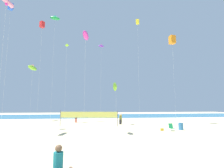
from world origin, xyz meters
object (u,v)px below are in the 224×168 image
Objects in this scene: folding_beach_chair at (171,127)px; mother_figure at (58,165)px; kite_lime_inflatable at (33,68)px; kite_yellow_box at (138,22)px; beach_handbag at (162,130)px; beachgoer_mustard_shirt at (121,117)px; beachgoer_olive_shirt at (120,119)px; trash_barrel at (181,126)px; kite_lime_delta at (116,87)px; kite_orange_box at (172,40)px; beachgoer_charcoal_shirt at (76,118)px; kite_green_inflatable at (55,18)px; kite_violet_inflatable at (101,46)px; kite_blue_box at (11,7)px; kite_red_box at (42,25)px; volleyball_net at (89,115)px; kite_magenta_inflatable at (86,36)px; kite_pink_tube at (7,2)px; kite_lime_diamond at (67,47)px.

mother_figure is at bearing -155.16° from folding_beach_chair.
kite_yellow_box is (20.46, -8.79, 7.06)m from kite_lime_inflatable.
beach_handbag is (10.19, 13.55, -0.72)m from mother_figure.
beachgoer_olive_shirt is at bearing 136.77° from beachgoer_mustard_shirt.
trash_barrel is (5.83, -11.02, -0.44)m from beachgoer_mustard_shirt.
mother_figure is 0.23× the size of kite_lime_delta.
kite_orange_box is at bearing -145.10° from beachgoer_mustard_shirt.
kite_orange_box is at bearing 165.63° from beachgoer_charcoal_shirt.
kite_lime_delta is 19.97m from kite_green_inflatable.
kite_violet_inflatable reaches higher than kite_orange_box.
kite_red_box is at bearing 78.03° from kite_blue_box.
kite_lime_inflatable is at bearing -24.88° from beachgoer_charcoal_shirt.
kite_red_box reaches higher than folding_beach_chair.
kite_yellow_box is (8.46, 1.52, 16.43)m from volleyball_net.
kite_red_box is (-15.36, 0.68, 17.87)m from beachgoer_mustard_shirt.
kite_green_inflatable is 11.74m from kite_blue_box.
beachgoer_olive_shirt is 0.08× the size of kite_green_inflatable.
kite_blue_box is (-17.21, -8.05, 16.05)m from beachgoer_mustard_shirt.
volleyball_net is 23.24× the size of beach_handbag.
kite_lime_delta is 19.33m from kite_blue_box.
kite_orange_box is (15.50, 8.81, 3.83)m from kite_magenta_inflatable.
beachgoer_mustard_shirt is at bearing 85.39° from folding_beach_chair.
beachgoer_mustard_shirt reaches higher than mother_figure.
kite_violet_inflatable is at bearing 92.01° from folding_beach_chair.
volleyball_net is 1.25× the size of kite_lime_delta.
kite_violet_inflatable reaches higher than kite_lime_inflatable.
kite_lime_delta is (6.80, -4.57, 5.40)m from beachgoer_charcoal_shirt.
kite_blue_box is 12.97m from kite_magenta_inflatable.
beachgoer_olive_shirt is 24.45m from kite_green_inflatable.
beach_handbag is at bearing 147.85° from folding_beach_chair.
kite_pink_tube is 0.89× the size of kite_blue_box.
beachgoer_olive_shirt reaches higher than trash_barrel.
beachgoer_charcoal_shirt is 17.38m from folding_beach_chair.
kite_green_inflatable reaches higher than kite_violet_inflatable.
beach_handbag is (3.83, -7.90, -0.77)m from beachgoer_olive_shirt.
kite_blue_box reaches higher than kite_violet_inflatable.
kite_magenta_inflatable reaches higher than folding_beach_chair.
kite_lime_inflatable is (-2.18, 16.83, -4.27)m from kite_pink_tube.
beachgoer_olive_shirt is 0.09× the size of kite_red_box.
beachgoer_olive_shirt is 0.09× the size of kite_yellow_box.
beachgoer_olive_shirt is 8.81m from beach_handbag.
trash_barrel is at bearing 74.07° from mother_figure.
mother_figure is 0.11× the size of kite_lime_diamond.
kite_lime_delta is at bearing 28.85° from kite_pink_tube.
beachgoer_mustard_shirt reaches higher than beach_handbag.
mother_figure is at bearing -96.92° from kite_violet_inflatable.
kite_pink_tube is at bearing 58.68° from beachgoer_charcoal_shirt.
kite_yellow_box is at bearing -73.02° from beachgoer_olive_shirt.
mother_figure is 16.97m from beach_handbag.
beachgoer_charcoal_shirt is 0.08× the size of kite_green_inflatable.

